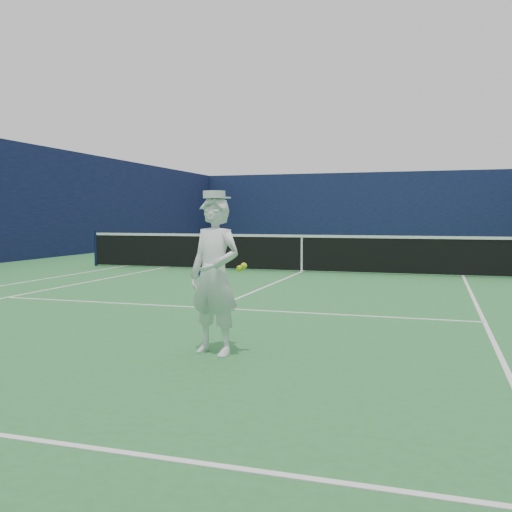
{
  "coord_description": "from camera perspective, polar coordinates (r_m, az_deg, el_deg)",
  "views": [
    {
      "loc": [
        3.42,
        -14.99,
        1.5
      ],
      "look_at": [
        1.15,
        -7.77,
        0.97
      ],
      "focal_mm": 40.0,
      "sensor_mm": 36.0,
      "label": 1
    }
  ],
  "objects": [
    {
      "name": "court_markings",
      "position": [
        15.45,
        4.59,
        -1.58
      ],
      "size": [
        11.03,
        23.83,
        0.01
      ],
      "color": "white",
      "rests_on": "ground"
    },
    {
      "name": "tennis_player",
      "position": [
        6.2,
        -4.17,
        -1.92
      ],
      "size": [
        0.73,
        0.64,
        1.78
      ],
      "rotation": [
        0.0,
        0.0,
        -0.29
      ],
      "color": "white",
      "rests_on": "ground"
    },
    {
      "name": "tennis_net",
      "position": [
        15.41,
        4.6,
        0.45
      ],
      "size": [
        12.88,
        0.09,
        1.07
      ],
      "color": "#141E4C",
      "rests_on": "ground"
    },
    {
      "name": "windscreen_fence",
      "position": [
        15.39,
        4.63,
        5.83
      ],
      "size": [
        20.12,
        36.12,
        4.0
      ],
      "color": "#0F1739",
      "rests_on": "ground"
    },
    {
      "name": "ground",
      "position": [
        15.45,
        4.59,
        -1.6
      ],
      "size": [
        80.0,
        80.0,
        0.0
      ],
      "primitive_type": "plane",
      "color": "#2C7538",
      "rests_on": "ground"
    }
  ]
}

